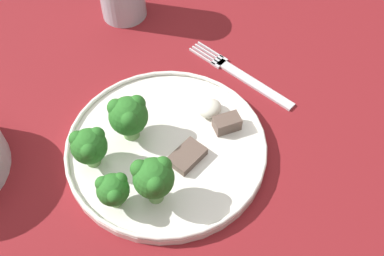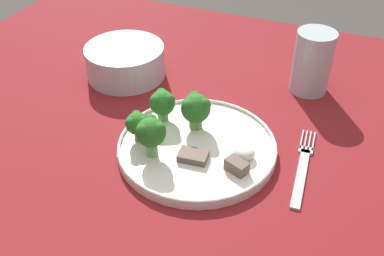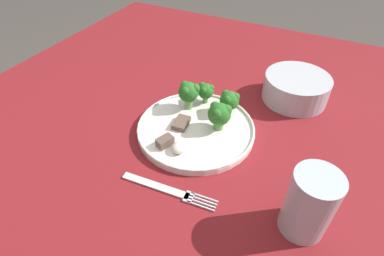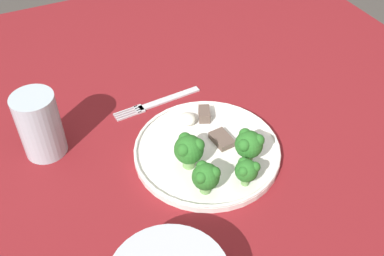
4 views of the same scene
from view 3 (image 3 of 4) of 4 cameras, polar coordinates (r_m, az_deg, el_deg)
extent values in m
cube|color=maroon|center=(0.70, -2.49, -1.71)|extent=(1.36, 1.18, 0.03)
cylinder|color=brown|center=(1.57, -8.43, 8.10)|extent=(0.06, 0.06, 0.72)
cylinder|color=brown|center=(1.39, 31.42, -3.78)|extent=(0.06, 0.06, 0.72)
cylinder|color=white|center=(0.68, 0.73, -0.28)|extent=(0.27, 0.27, 0.01)
torus|color=white|center=(0.68, 0.74, 0.29)|extent=(0.27, 0.27, 0.01)
cube|color=silver|center=(0.58, -7.00, -10.85)|extent=(0.03, 0.14, 0.00)
cube|color=silver|center=(0.56, -0.63, -13.02)|extent=(0.03, 0.02, 0.00)
cube|color=silver|center=(0.55, 1.60, -14.66)|extent=(0.01, 0.05, 0.00)
cube|color=silver|center=(0.56, 1.86, -14.13)|extent=(0.01, 0.05, 0.00)
cube|color=silver|center=(0.56, 2.11, -13.60)|extent=(0.01, 0.05, 0.00)
cube|color=silver|center=(0.56, 2.36, -13.08)|extent=(0.01, 0.05, 0.00)
cylinder|color=#B7BCC6|center=(0.81, 19.17, 7.19)|extent=(0.16, 0.16, 0.07)
cylinder|color=silver|center=(0.82, 19.09, 6.89)|extent=(0.13, 0.13, 0.05)
cylinder|color=#B2C1CC|center=(0.52, 21.44, -13.32)|extent=(0.08, 0.08, 0.13)
cylinder|color=silver|center=(0.53, 20.77, -14.90)|extent=(0.06, 0.06, 0.07)
cylinder|color=#709E56|center=(0.67, 5.08, 0.71)|extent=(0.02, 0.02, 0.02)
sphere|color=#286B23|center=(0.66, 5.23, 2.64)|extent=(0.05, 0.05, 0.05)
sphere|color=#286B23|center=(0.64, 4.76, 2.67)|extent=(0.02, 0.02, 0.02)
sphere|color=#286B23|center=(0.65, 6.63, 3.48)|extent=(0.02, 0.02, 0.02)
sphere|color=#286B23|center=(0.66, 4.46, 4.11)|extent=(0.02, 0.02, 0.02)
cylinder|color=#709E56|center=(0.73, -0.66, 4.82)|extent=(0.02, 0.02, 0.03)
sphere|color=#286B23|center=(0.71, -0.68, 6.84)|extent=(0.05, 0.05, 0.05)
sphere|color=#286B23|center=(0.69, -1.23, 6.98)|extent=(0.02, 0.02, 0.02)
sphere|color=#286B23|center=(0.71, 0.51, 7.62)|extent=(0.02, 0.02, 0.02)
sphere|color=#286B23|center=(0.71, -1.34, 8.11)|extent=(0.02, 0.02, 0.02)
cylinder|color=#709E56|center=(0.75, 2.57, 5.58)|extent=(0.01, 0.01, 0.02)
sphere|color=#286B23|center=(0.74, 2.62, 7.03)|extent=(0.04, 0.04, 0.04)
sphere|color=#286B23|center=(0.72, 2.26, 7.14)|extent=(0.02, 0.02, 0.02)
sphere|color=#286B23|center=(0.73, 3.56, 7.62)|extent=(0.02, 0.02, 0.02)
sphere|color=#286B23|center=(0.74, 2.11, 8.01)|extent=(0.02, 0.02, 0.02)
cylinder|color=#709E56|center=(0.72, 6.95, 3.55)|extent=(0.02, 0.02, 0.02)
sphere|color=#286B23|center=(0.71, 7.11, 5.19)|extent=(0.05, 0.05, 0.05)
sphere|color=#286B23|center=(0.69, 6.77, 5.29)|extent=(0.02, 0.02, 0.02)
sphere|color=#286B23|center=(0.70, 8.29, 5.90)|extent=(0.02, 0.02, 0.02)
sphere|color=#286B23|center=(0.71, 6.48, 6.41)|extent=(0.02, 0.02, 0.02)
cube|color=brown|center=(0.64, -5.40, -2.50)|extent=(0.04, 0.03, 0.02)
cube|color=brown|center=(0.68, -1.97, 0.96)|extent=(0.05, 0.04, 0.01)
ellipsoid|color=silver|center=(0.62, -2.47, -3.71)|extent=(0.03, 0.03, 0.02)
camera|label=1|loc=(0.83, -13.39, 43.47)|focal=42.00mm
camera|label=2|loc=(0.80, -54.73, 29.86)|focal=42.00mm
camera|label=4|loc=(0.98, 41.15, 42.42)|focal=42.00mm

